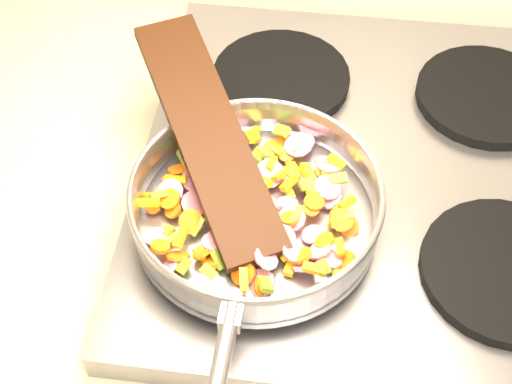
# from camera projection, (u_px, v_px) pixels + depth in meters

# --- Properties ---
(cooktop) EXTENTS (0.60, 0.60, 0.04)m
(cooktop) POSITION_uv_depth(u_px,v_px,m) (378.00, 178.00, 0.91)
(cooktop) COLOR #939399
(cooktop) RESTS_ON counter_top
(grate_fl) EXTENTS (0.19, 0.19, 0.02)m
(grate_fl) POSITION_uv_depth(u_px,v_px,m) (255.00, 244.00, 0.81)
(grate_fl) COLOR black
(grate_fl) RESTS_ON cooktop
(grate_fr) EXTENTS (0.19, 0.19, 0.02)m
(grate_fr) POSITION_uv_depth(u_px,v_px,m) (506.00, 270.00, 0.79)
(grate_fr) COLOR black
(grate_fr) RESTS_ON cooktop
(grate_bl) EXTENTS (0.19, 0.19, 0.02)m
(grate_bl) POSITION_uv_depth(u_px,v_px,m) (281.00, 78.00, 0.98)
(grate_bl) COLOR black
(grate_bl) RESTS_ON cooktop
(grate_br) EXTENTS (0.19, 0.19, 0.02)m
(grate_br) POSITION_uv_depth(u_px,v_px,m) (487.00, 96.00, 0.96)
(grate_br) COLOR black
(grate_br) RESTS_ON cooktop
(saute_pan) EXTENTS (0.32, 0.49, 0.06)m
(saute_pan) POSITION_uv_depth(u_px,v_px,m) (256.00, 205.00, 0.80)
(saute_pan) COLOR #9E9EA5
(saute_pan) RESTS_ON grate_fl
(vegetable_heap) EXTENTS (0.26, 0.24, 0.05)m
(vegetable_heap) POSITION_uv_depth(u_px,v_px,m) (256.00, 204.00, 0.81)
(vegetable_heap) COLOR gold
(vegetable_heap) RESTS_ON saute_pan
(wooden_spatula) EXTENTS (0.22, 0.32, 0.09)m
(wooden_spatula) POSITION_uv_depth(u_px,v_px,m) (208.00, 134.00, 0.82)
(wooden_spatula) COLOR black
(wooden_spatula) RESTS_ON saute_pan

